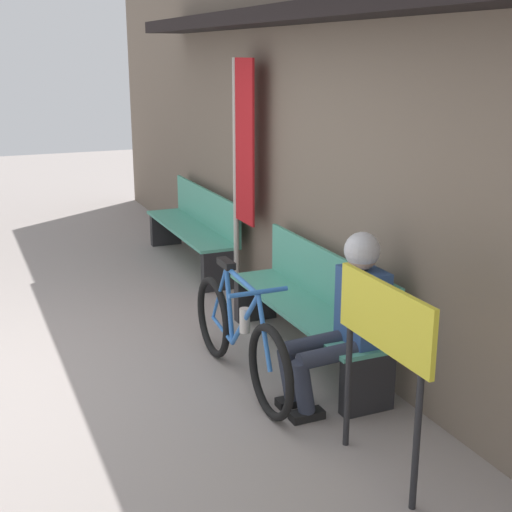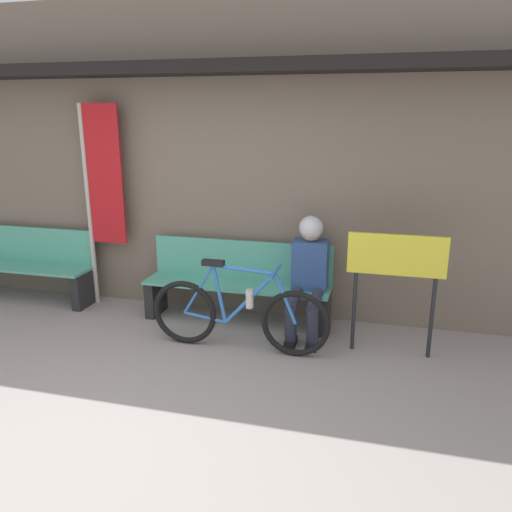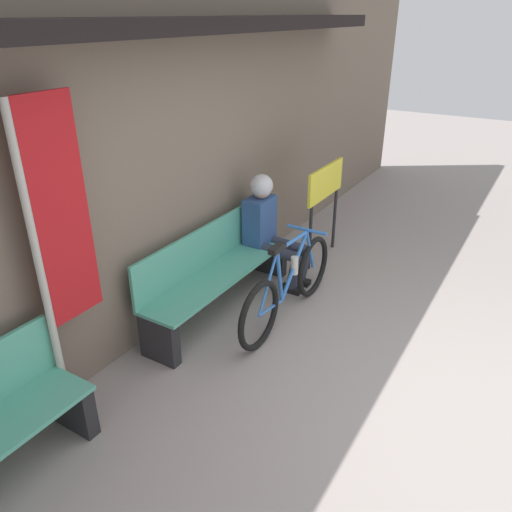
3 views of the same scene
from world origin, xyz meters
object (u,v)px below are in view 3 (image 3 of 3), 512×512
at_px(park_bench_near, 217,272).
at_px(bicycle, 289,286).
at_px(banner_pole, 55,234).
at_px(signboard, 325,190).
at_px(person_seated, 269,223).

distance_m(park_bench_near, bicycle, 0.69).
xyz_separation_m(park_bench_near, banner_pole, (-1.56, 0.09, 0.95)).
bearing_deg(signboard, person_seated, 161.90).
xyz_separation_m(park_bench_near, person_seated, (0.74, -0.13, 0.26)).
distance_m(banner_pole, signboard, 3.17).
xyz_separation_m(park_bench_near, signboard, (1.53, -0.39, 0.43)).
distance_m(park_bench_near, person_seated, 0.80).
relative_size(banner_pole, signboard, 1.99).
relative_size(bicycle, signboard, 1.51).
height_order(park_bench_near, signboard, signboard).
xyz_separation_m(bicycle, person_seated, (0.55, 0.53, 0.31)).
relative_size(bicycle, banner_pole, 0.76).
bearing_deg(banner_pole, park_bench_near, -3.24).
xyz_separation_m(person_seated, banner_pole, (-2.30, 0.22, 0.68)).
xyz_separation_m(banner_pole, signboard, (3.09, -0.47, -0.52)).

